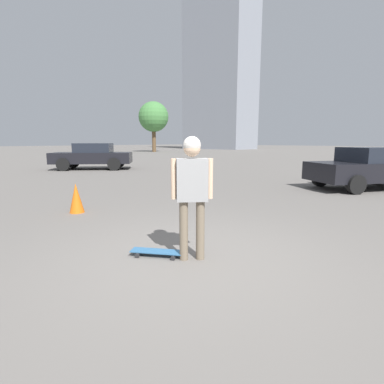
{
  "coord_description": "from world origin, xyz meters",
  "views": [
    {
      "loc": [
        -2.91,
        -2.69,
        1.62
      ],
      "look_at": [
        0.0,
        0.0,
        0.95
      ],
      "focal_mm": 28.0,
      "sensor_mm": 36.0,
      "label": 1
    }
  ],
  "objects_px": {
    "car_parked_far": "(93,156)",
    "traffic_cone": "(76,198)",
    "car_parked_near": "(370,168)",
    "person": "(192,184)",
    "skateboard": "(157,252)"
  },
  "relations": [
    {
      "from": "car_parked_near",
      "to": "person",
      "type": "bearing_deg",
      "value": 32.76
    },
    {
      "from": "car_parked_far",
      "to": "car_parked_near",
      "type": "bearing_deg",
      "value": 142.91
    },
    {
      "from": "person",
      "to": "car_parked_near",
      "type": "relative_size",
      "value": 0.39
    },
    {
      "from": "car_parked_near",
      "to": "traffic_cone",
      "type": "xyz_separation_m",
      "value": [
        -8.53,
        4.04,
        -0.39
      ]
    },
    {
      "from": "car_parked_far",
      "to": "traffic_cone",
      "type": "bearing_deg",
      "value": 100.61
    },
    {
      "from": "car_parked_near",
      "to": "car_parked_far",
      "type": "xyz_separation_m",
      "value": [
        -2.73,
        13.69,
        0.06
      ]
    },
    {
      "from": "person",
      "to": "car_parked_far",
      "type": "relative_size",
      "value": 0.37
    },
    {
      "from": "skateboard",
      "to": "car_parked_far",
      "type": "relative_size",
      "value": 0.16
    },
    {
      "from": "person",
      "to": "car_parked_near",
      "type": "bearing_deg",
      "value": 40.93
    },
    {
      "from": "person",
      "to": "car_parked_near",
      "type": "xyz_separation_m",
      "value": [
        8.77,
        -0.21,
        -0.33
      ]
    },
    {
      "from": "car_parked_far",
      "to": "traffic_cone",
      "type": "height_order",
      "value": "car_parked_far"
    },
    {
      "from": "traffic_cone",
      "to": "car_parked_far",
      "type": "bearing_deg",
      "value": 58.98
    },
    {
      "from": "person",
      "to": "car_parked_far",
      "type": "bearing_deg",
      "value": 108.15
    },
    {
      "from": "skateboard",
      "to": "car_parked_far",
      "type": "bearing_deg",
      "value": -58.38
    },
    {
      "from": "traffic_cone",
      "to": "person",
      "type": "bearing_deg",
      "value": -93.47
    }
  ]
}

